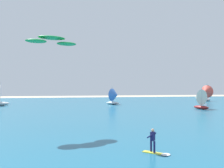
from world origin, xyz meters
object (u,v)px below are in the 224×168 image
kitesurfer (155,145)px  sailboat_leading (206,93)px  sailboat_near_shore (199,99)px  sailboat_far_right (114,96)px  kite (52,41)px

kitesurfer → sailboat_leading: (32.13, 50.68, 1.70)m
kitesurfer → sailboat_leading: size_ratio=0.36×
kitesurfer → sailboat_near_shore: (18.92, 29.67, 1.32)m
kitesurfer → sailboat_leading: bearing=57.6°
sailboat_leading → sailboat_far_right: bearing=-164.6°
kite → sailboat_far_right: (12.18, 33.78, -7.11)m
kitesurfer → sailboat_near_shore: sailboat_near_shore is taller
sailboat_far_right → sailboat_leading: sailboat_leading is taller
kitesurfer → sailboat_far_right: (4.69, 43.10, 1.33)m
kite → sailboat_near_shore: 34.10m
kite → sailboat_near_shore: bearing=37.6°
sailboat_near_shore → sailboat_far_right: size_ratio=1.00×
kite → sailboat_leading: bearing=46.2°
sailboat_near_shore → sailboat_far_right: sailboat_far_right is taller
sailboat_near_shore → sailboat_far_right: bearing=136.7°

